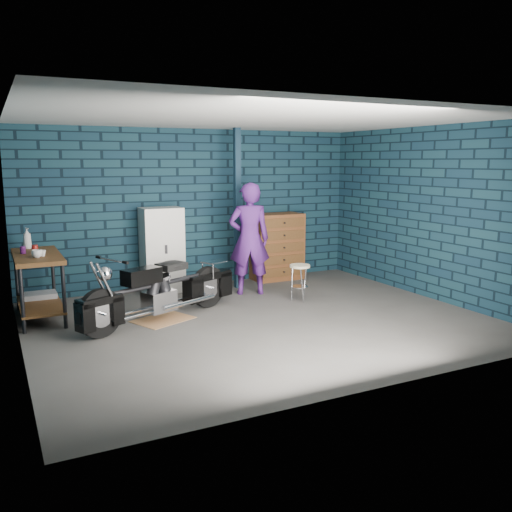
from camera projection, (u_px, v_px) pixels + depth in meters
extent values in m
plane|color=#494744|center=(260.00, 321.00, 7.41)|extent=(6.00, 6.00, 0.00)
cube|color=#102736|center=(195.00, 208.00, 9.39)|extent=(6.00, 0.02, 2.70)
cube|color=#102736|center=(14.00, 237.00, 5.87)|extent=(0.02, 5.00, 2.70)
cube|color=#102736|center=(431.00, 213.00, 8.49)|extent=(0.02, 5.00, 2.70)
cube|color=beige|center=(260.00, 118.00, 6.95)|extent=(6.00, 5.00, 0.02)
cube|color=#112636|center=(237.00, 209.00, 9.14)|extent=(0.10, 0.10, 2.70)
cube|color=brown|center=(39.00, 287.00, 7.44)|extent=(0.60, 1.40, 0.91)
cube|color=olive|center=(163.00, 319.00, 7.46)|extent=(0.91, 0.81, 0.01)
imported|color=#4D1D6F|center=(249.00, 239.00, 8.79)|extent=(0.77, 0.63, 1.82)
cube|color=#94969C|center=(40.00, 303.00, 7.81)|extent=(0.46, 0.33, 0.29)
cube|color=beige|center=(162.00, 250.00, 8.96)|extent=(0.66, 0.47, 1.41)
cube|color=brown|center=(277.00, 247.00, 9.92)|extent=(0.91, 0.51, 1.21)
imported|color=beige|center=(37.00, 254.00, 7.08)|extent=(0.17, 0.17, 0.10)
imported|color=beige|center=(42.00, 253.00, 7.18)|extent=(0.10, 0.10, 0.08)
cylinder|color=#54165B|center=(23.00, 250.00, 7.39)|extent=(0.08, 0.08, 0.10)
cylinder|color=maroon|center=(35.00, 249.00, 7.44)|extent=(0.11, 0.11, 0.11)
imported|color=#94969C|center=(27.00, 238.00, 7.80)|extent=(0.15, 0.15, 0.30)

